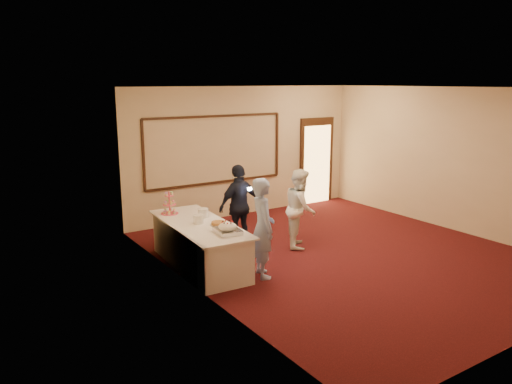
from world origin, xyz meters
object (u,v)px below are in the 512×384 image
Objects in this scene: plate_stack_a at (198,219)px; tart at (219,224)px; guest at (240,206)px; cupcake_stand at (169,205)px; buffet_table at (200,245)px; man at (263,228)px; pavlova_tray at (228,228)px; plate_stack_b at (203,213)px; woman at (300,208)px.

plate_stack_a is 0.36m from tart.
guest is at bearing 42.83° from tart.
guest is (1.32, -0.26, -0.14)m from cupcake_stand.
plate_stack_a is (-0.02, -0.02, 0.46)m from buffet_table.
cupcake_stand is 1.20m from tart.
man reaches higher than tart.
pavlova_tray is at bearing -101.67° from tart.
guest is (0.93, 0.29, -0.06)m from plate_stack_b.
woman reaches higher than plate_stack_b.
tart is at bearing -52.63° from buffet_table.
cupcake_stand is at bearing 99.75° from plate_stack_a.
pavlova_tray is 0.34× the size of guest.
plate_stack_a is (0.15, -0.86, -0.09)m from cupcake_stand.
plate_stack_a is 1.15m from man.
man is at bearing -70.49° from plate_stack_b.
woman is at bearing -2.12° from buffet_table.
plate_stack_a is 0.92× the size of plate_stack_b.
guest is at bearing 91.80° from woman.
guest reaches higher than tart.
pavlova_tray reaches higher than buffet_table.
buffet_table is 0.46m from plate_stack_a.
tart is 0.19× the size of woman.
cupcake_stand is at bearing 125.40° from plate_stack_b.
tart is at bearing 36.01° from guest.
pavlova_tray is at bearing -78.98° from plate_stack_a.
woman is (2.27, -0.92, -0.18)m from cupcake_stand.
buffet_table is 1.67× the size of woman.
man is at bearing 65.18° from guest.
plate_stack_b is 0.68× the size of tart.
tart is (0.38, -1.13, -0.13)m from cupcake_stand.
plate_stack_b reaches higher than tart.
pavlova_tray reaches higher than plate_stack_b.
woman is (2.11, -0.08, 0.36)m from buffet_table.
plate_stack_b is 1.30m from man.
man reaches higher than woman.
plate_stack_b is at bearing -54.60° from cupcake_stand.
tart is 1.28m from guest.
plate_stack_a is 0.11× the size of guest.
tart is at bearing 50.32° from man.
man reaches higher than plate_stack_a.
woman reaches higher than tart.
pavlova_tray is 2.76× the size of plate_stack_b.
guest is at bearing 26.78° from buffet_table.
pavlova_tray is 0.74m from plate_stack_a.
tart is 0.18× the size of man.
cupcake_stand is 1.35m from guest.
woman is at bearing -22.00° from cupcake_stand.
pavlova_tray reaches higher than plate_stack_a.
plate_stack_a is at bearing 124.92° from woman.
plate_stack_a is 1.32m from guest.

